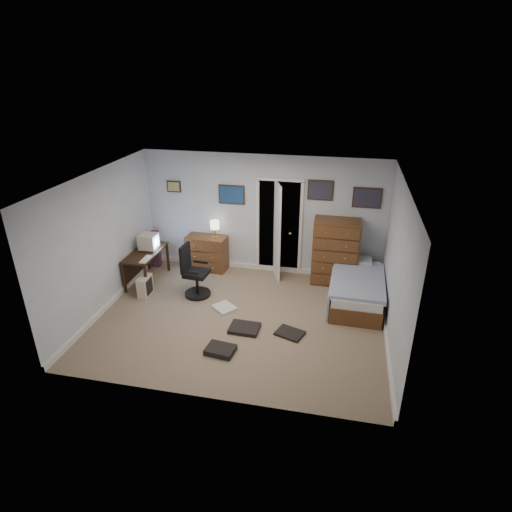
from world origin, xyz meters
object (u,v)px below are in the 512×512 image
at_px(tall_dresser, 336,252).
at_px(bed, 356,288).
at_px(low_dresser, 207,253).
at_px(computer_desk, 142,258).
at_px(office_chair, 194,276).

relative_size(tall_dresser, bed, 0.74).
xyz_separation_m(low_dresser, tall_dresser, (2.72, -0.02, 0.29)).
distance_m(computer_desk, office_chair, 1.26).
distance_m(computer_desk, low_dresser, 1.37).
height_order(computer_desk, low_dresser, low_dresser).
distance_m(low_dresser, bed, 3.25).
bearing_deg(low_dresser, computer_desk, -140.52).
xyz_separation_m(computer_desk, office_chair, (1.21, -0.34, -0.11)).
bearing_deg(office_chair, bed, 11.30).
height_order(low_dresser, bed, low_dresser).
xyz_separation_m(computer_desk, tall_dresser, (3.82, 0.78, 0.16)).
relative_size(office_chair, bed, 0.57).
relative_size(computer_desk, tall_dresser, 0.86).
xyz_separation_m(computer_desk, bed, (4.27, 0.05, -0.23)).
distance_m(low_dresser, tall_dresser, 2.73).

